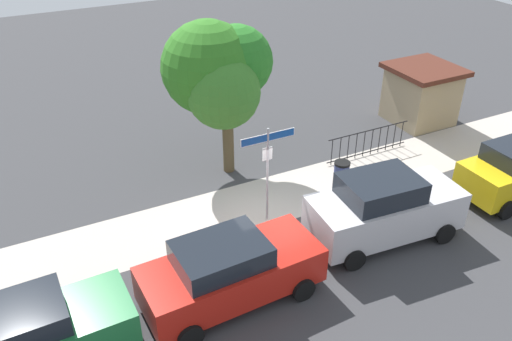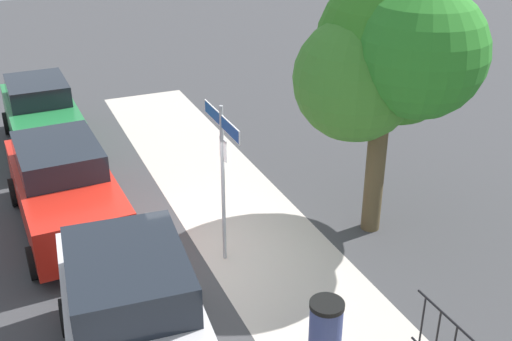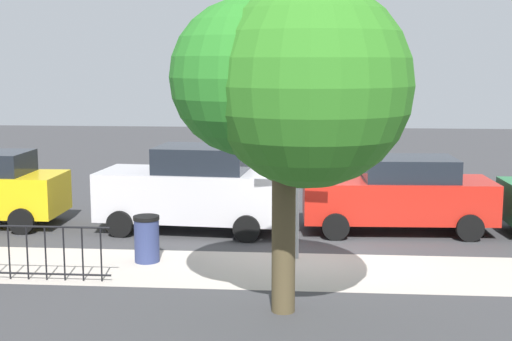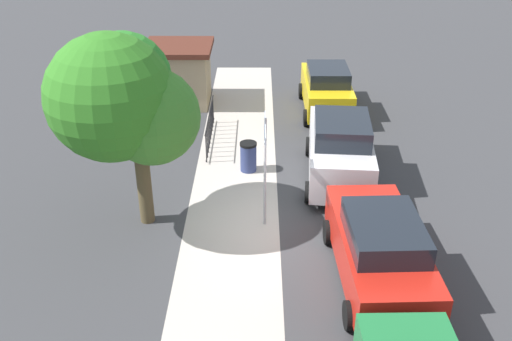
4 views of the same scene
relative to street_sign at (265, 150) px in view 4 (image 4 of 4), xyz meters
The scene contains 10 objects.
ground_plane 2.35m from the street_sign, 130.71° to the right, with size 60.00×60.00×0.00m, color #38383A.
sidewalk_strip 2.96m from the street_sign, 28.51° to the left, with size 24.00×2.60×0.00m, color #B2A89D.
street_sign is the anchor object (origin of this frame).
shade_tree 3.77m from the street_sign, 89.92° to the left, with size 3.78×3.74×5.39m.
car_red 3.85m from the street_sign, 132.79° to the right, with size 4.67×2.20×1.85m.
car_silver 3.72m from the street_sign, 41.84° to the right, with size 4.65×2.35×2.12m.
car_yellow 8.60m from the street_sign, 17.04° to the right, with size 4.22×1.95×1.90m.
iron_fence 5.90m from the street_sign, 19.66° to the left, with size 3.62×0.04×1.07m.
utility_shed 9.79m from the street_sign, 20.43° to the left, with size 2.67×2.70×2.42m.
trash_bin 3.65m from the street_sign, ahead, with size 0.55×0.55×0.98m.
Camera 4 is at (-13.01, 0.55, 8.86)m, focal length 40.49 mm.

